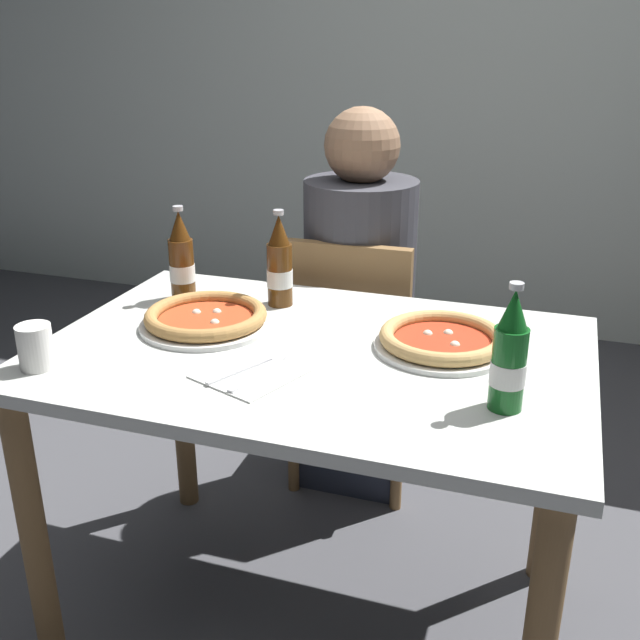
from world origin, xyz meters
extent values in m
plane|color=#4C4C51|center=(0.00, 0.00, 0.00)|extent=(8.00, 8.00, 0.00)
cube|color=silver|center=(0.00, 2.20, 1.30)|extent=(7.00, 0.10, 2.60)
cube|color=silver|center=(0.00, 0.00, 0.73)|extent=(1.20, 0.80, 0.03)
cylinder|color=olive|center=(-0.54, -0.34, 0.36)|extent=(0.06, 0.06, 0.72)
cylinder|color=olive|center=(-0.54, 0.34, 0.36)|extent=(0.06, 0.06, 0.72)
cylinder|color=olive|center=(0.54, 0.34, 0.36)|extent=(0.06, 0.06, 0.72)
cube|color=olive|center=(-0.08, 0.68, 0.43)|extent=(0.41, 0.41, 0.04)
cube|color=olive|center=(-0.07, 0.50, 0.65)|extent=(0.38, 0.04, 0.40)
cylinder|color=olive|center=(0.09, 0.85, 0.21)|extent=(0.04, 0.04, 0.41)
cylinder|color=olive|center=(-0.25, 0.85, 0.21)|extent=(0.04, 0.04, 0.41)
cylinder|color=olive|center=(0.10, 0.51, 0.21)|extent=(0.04, 0.04, 0.41)
cylinder|color=olive|center=(-0.24, 0.51, 0.21)|extent=(0.04, 0.04, 0.41)
cube|color=#2D3342|center=(-0.08, 0.66, 0.23)|extent=(0.32, 0.28, 0.45)
cylinder|color=#3F3F47|center=(-0.08, 0.66, 0.73)|extent=(0.34, 0.34, 0.55)
sphere|color=#9E7556|center=(-0.08, 0.66, 1.10)|extent=(0.22, 0.22, 0.22)
cylinder|color=white|center=(0.27, 0.09, 0.76)|extent=(0.30, 0.30, 0.01)
cylinder|color=#BC381E|center=(0.27, 0.09, 0.77)|extent=(0.22, 0.22, 0.01)
torus|color=tan|center=(0.27, 0.09, 0.78)|extent=(0.28, 0.28, 0.03)
sphere|color=silver|center=(0.23, 0.12, 0.77)|extent=(0.02, 0.02, 0.02)
sphere|color=silver|center=(0.30, 0.07, 0.77)|extent=(0.02, 0.02, 0.02)
sphere|color=silver|center=(0.28, 0.14, 0.77)|extent=(0.02, 0.02, 0.02)
cylinder|color=white|center=(-0.28, 0.05, 0.76)|extent=(0.32, 0.32, 0.01)
cylinder|color=#CC4723|center=(-0.28, 0.05, 0.77)|extent=(0.23, 0.23, 0.01)
torus|color=#B78447|center=(-0.28, 0.05, 0.78)|extent=(0.29, 0.29, 0.03)
sphere|color=silver|center=(-0.32, 0.07, 0.77)|extent=(0.02, 0.02, 0.02)
sphere|color=silver|center=(-0.25, 0.03, 0.77)|extent=(0.02, 0.02, 0.02)
sphere|color=silver|center=(-0.28, 0.09, 0.77)|extent=(0.02, 0.02, 0.02)
cylinder|color=#512D0F|center=(-0.17, 0.24, 0.83)|extent=(0.06, 0.06, 0.16)
cone|color=#512D0F|center=(-0.17, 0.24, 0.95)|extent=(0.05, 0.05, 0.07)
cylinder|color=#B7B7BC|center=(-0.17, 0.24, 0.99)|extent=(0.03, 0.03, 0.01)
cylinder|color=white|center=(-0.17, 0.24, 0.82)|extent=(0.07, 0.07, 0.04)
cylinder|color=#14591E|center=(0.43, -0.14, 0.83)|extent=(0.06, 0.06, 0.16)
cone|color=#14591E|center=(0.43, -0.14, 0.95)|extent=(0.05, 0.05, 0.07)
cylinder|color=#B7B7BC|center=(0.43, -0.14, 0.99)|extent=(0.03, 0.03, 0.01)
cylinder|color=white|center=(0.43, -0.14, 0.82)|extent=(0.07, 0.07, 0.04)
cylinder|color=#512D0F|center=(-0.43, 0.20, 0.83)|extent=(0.06, 0.06, 0.16)
cone|color=#512D0F|center=(-0.43, 0.20, 0.95)|extent=(0.05, 0.05, 0.07)
cylinder|color=#B7B7BC|center=(-0.43, 0.20, 0.99)|extent=(0.03, 0.03, 0.01)
cylinder|color=white|center=(-0.43, 0.20, 0.82)|extent=(0.07, 0.07, 0.04)
cube|color=white|center=(-0.08, -0.17, 0.75)|extent=(0.23, 0.23, 0.00)
cube|color=silver|center=(-0.06, -0.17, 0.76)|extent=(0.05, 0.19, 0.00)
cube|color=silver|center=(-0.10, -0.17, 0.76)|extent=(0.09, 0.16, 0.00)
cylinder|color=white|center=(-0.51, -0.27, 0.80)|extent=(0.07, 0.07, 0.09)
camera|label=1|loc=(0.49, -1.41, 1.41)|focal=41.32mm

